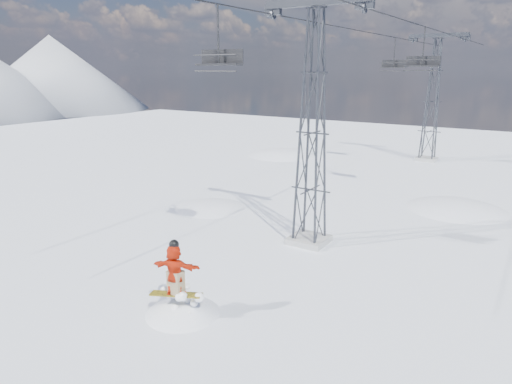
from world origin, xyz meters
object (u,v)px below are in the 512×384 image
snowboarder_jump (185,353)px  lift_chair_near (220,59)px  lift_tower_far (432,102)px  lift_tower_near (312,134)px

snowboarder_jump → lift_chair_near: size_ratio=2.67×
lift_tower_far → lift_chair_near: 29.44m
lift_tower_near → lift_chair_near: size_ratio=4.47×
lift_tower_near → lift_chair_near: bearing=-117.8°
snowboarder_jump → lift_tower_near: bearing=85.1°
lift_tower_far → lift_tower_near: bearing=-90.0°
lift_tower_far → snowboarder_jump: (-0.74, -33.59, -7.08)m
lift_tower_near → lift_chair_near: 5.78m
snowboarder_jump → lift_chair_near: lift_chair_near is taller
lift_tower_near → snowboarder_jump: bearing=-94.9°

